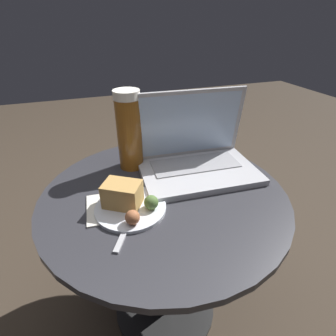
{
  "coord_description": "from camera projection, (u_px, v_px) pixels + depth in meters",
  "views": [
    {
      "loc": [
        -0.18,
        -0.55,
        0.93
      ],
      "look_at": [
        0.01,
        0.0,
        0.59
      ],
      "focal_mm": 28.0,
      "sensor_mm": 36.0,
      "label": 1
    }
  ],
  "objects": [
    {
      "name": "ground_plane",
      "position": [
        165.0,
        306.0,
        0.97
      ],
      "size": [
        6.0,
        6.0,
        0.0
      ],
      "primitive_type": "plane",
      "color": "#382D23"
    },
    {
      "name": "table",
      "position": [
        164.0,
        228.0,
        0.77
      ],
      "size": [
        0.66,
        0.66,
        0.52
      ],
      "color": "black",
      "rests_on": "ground_plane"
    },
    {
      "name": "napkin",
      "position": [
        122.0,
        205.0,
        0.65
      ],
      "size": [
        0.18,
        0.13,
        0.0
      ],
      "color": "silver",
      "rests_on": "table"
    },
    {
      "name": "laptop",
      "position": [
        196.0,
        155.0,
        0.78
      ],
      "size": [
        0.35,
        0.24,
        0.23
      ],
      "color": "#B2B2B7",
      "rests_on": "table"
    },
    {
      "name": "beer_glass",
      "position": [
        129.0,
        131.0,
        0.77
      ],
      "size": [
        0.07,
        0.07,
        0.24
      ],
      "color": "brown",
      "rests_on": "table"
    },
    {
      "name": "snack_plate",
      "position": [
        128.0,
        201.0,
        0.63
      ],
      "size": [
        0.17,
        0.17,
        0.07
      ],
      "color": "silver",
      "rests_on": "table"
    },
    {
      "name": "fork",
      "position": [
        130.0,
        221.0,
        0.6
      ],
      "size": [
        0.09,
        0.15,
        0.0
      ],
      "color": "#B2B2B7",
      "rests_on": "table"
    }
  ]
}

